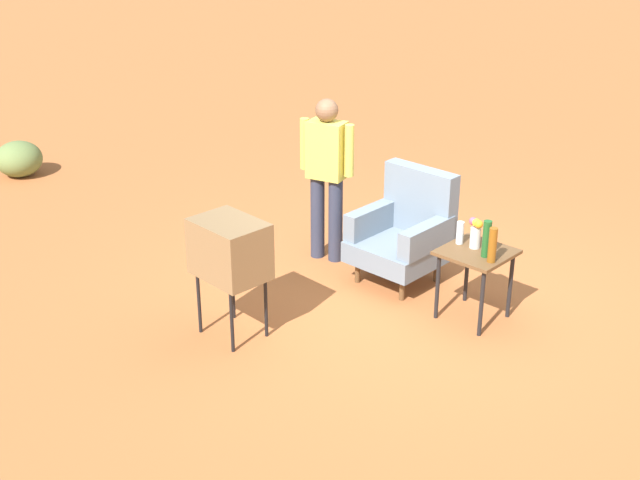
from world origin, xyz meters
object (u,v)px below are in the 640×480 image
Objects in this scene: person_standing at (327,170)px; flower_vase at (476,232)px; bottle_wine_green at (487,239)px; armchair at (405,230)px; side_table at (476,261)px; tv_on_stand at (230,250)px; bottle_short_clear at (460,233)px; bottle_tall_amber at (492,245)px.

flower_vase is at bearing 0.20° from person_standing.
armchair is at bearing 166.32° from bottle_wine_green.
flower_vase is (-0.17, 0.09, -0.01)m from bottle_wine_green.
bottle_wine_green reaches higher than side_table.
tv_on_stand is 3.89× the size of flower_vase.
bottle_wine_green reaches higher than bottle_short_clear.
bottle_tall_amber reaches higher than flower_vase.
person_standing reaches higher than bottle_short_clear.
bottle_short_clear is (-0.20, 0.03, 0.20)m from side_table.
person_standing is at bearing 179.70° from bottle_short_clear.
flower_vase is (-0.26, 0.15, -0.00)m from bottle_tall_amber.
person_standing is 5.47× the size of bottle_tall_amber.
tv_on_stand reaches higher than bottle_short_clear.
flower_vase is (0.86, -0.16, 0.29)m from armchair.
bottle_short_clear is 0.33m from bottle_wine_green.
tv_on_stand is at bearing -128.84° from side_table.
tv_on_stand is at bearing -102.03° from armchair.
person_standing is (-0.85, -0.17, 0.44)m from armchair.
bottle_tall_amber is at bearing -17.97° from bottle_short_clear.
bottle_tall_amber is at bearing 45.09° from tv_on_stand.
flower_vase is at bearing 142.29° from side_table.
bottle_tall_amber is (0.21, -0.10, 0.25)m from side_table.
armchair reaches higher than side_table.
person_standing is 8.20× the size of bottle_short_clear.
armchair is at bearing 77.97° from tv_on_stand.
person_standing is 1.99m from bottle_tall_amber.
person_standing is at bearing 105.65° from tv_on_stand.
bottle_short_clear is (1.11, 1.65, -0.04)m from tv_on_stand.
bottle_tall_amber is (1.12, -0.31, 0.29)m from armchair.
bottle_tall_amber is at bearing -26.73° from side_table.
person_standing is 1.72m from flower_vase.
bottle_short_clear is 0.75× the size of flower_vase.
flower_vase is at bearing -10.55° from armchair.
armchair is 0.78m from bottle_short_clear.
bottle_tall_amber is at bearing -29.20° from flower_vase.
flower_vase is (1.72, 0.01, -0.15)m from person_standing.
side_table is 2.10m from tv_on_stand.
armchair is 3.31× the size of bottle_wine_green.
bottle_tall_amber is 1.13× the size of flower_vase.
tv_on_stand is at bearing -126.99° from flower_vase.
tv_on_stand is at bearing -74.35° from person_standing.
person_standing is at bearing 177.45° from bottle_wine_green.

